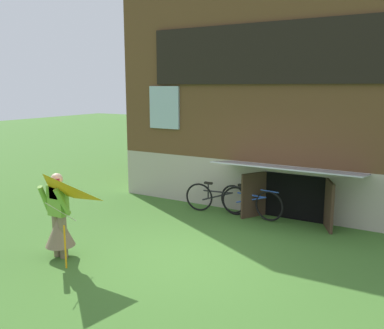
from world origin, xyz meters
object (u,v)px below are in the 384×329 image
kite (44,200)px  bicycle_blue (251,202)px  bicycle_black (217,198)px  person (59,222)px

kite → bicycle_blue: bearing=69.2°
kite → bicycle_black: bearing=78.8°
bicycle_black → person: bearing=-116.3°
person → bicycle_blue: 4.40m
bicycle_blue → bicycle_black: bearing=-166.5°
kite → bicycle_blue: size_ratio=0.93×
person → bicycle_black: bearing=58.9°
bicycle_blue → kite: bearing=-103.6°
kite → bicycle_blue: 4.85m
person → kite: kite is taller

